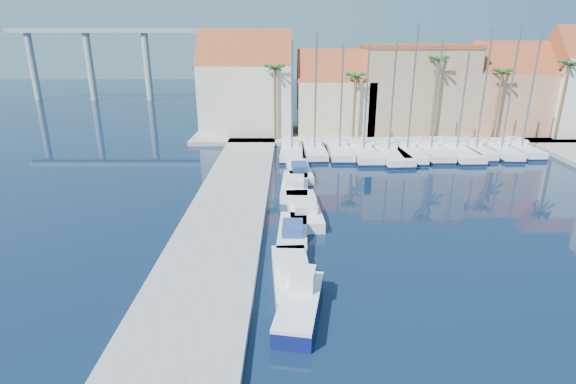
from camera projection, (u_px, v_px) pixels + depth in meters
name	position (u px, v px, depth m)	size (l,w,h in m)	color
ground	(388.00, 375.00, 18.50)	(260.00, 260.00, 0.00)	black
quay_west	(219.00, 232.00, 31.20)	(6.00, 77.00, 0.50)	gray
shore_north	(389.00, 131.00, 63.65)	(54.00, 16.00, 0.50)	gray
fishing_boat	(300.00, 303.00, 22.33)	(2.72, 5.75, 1.93)	#0F1658
motorboat_west_0	(292.00, 276.00, 25.05)	(2.54, 6.54, 1.40)	white
motorboat_west_1	(293.00, 233.00, 30.49)	(2.11, 6.08, 1.40)	white
motorboat_west_2	(304.00, 209.00, 34.62)	(2.88, 7.50, 1.40)	white
motorboat_west_3	(295.00, 185.00, 40.13)	(2.56, 7.24, 1.40)	white
motorboat_west_4	(299.00, 171.00, 44.40)	(2.70, 6.85, 1.40)	white
sailboat_0	(292.00, 150.00, 52.25)	(2.73, 9.47, 12.62)	white
sailboat_1	(314.00, 149.00, 52.44)	(2.78, 9.04, 13.43)	white
sailboat_2	(339.00, 149.00, 52.65)	(2.66, 9.85, 12.08)	white
sailboat_3	(362.00, 150.00, 52.00)	(3.25, 10.77, 12.29)	white
sailboat_4	(387.00, 151.00, 51.56)	(3.96, 11.59, 12.56)	white
sailboat_5	(406.00, 150.00, 52.04)	(2.96, 10.36, 14.42)	white
sailboat_6	(429.00, 149.00, 52.40)	(3.01, 9.99, 12.91)	white
sailboat_7	(454.00, 149.00, 52.41)	(3.36, 10.94, 11.46)	white
sailboat_8	(474.00, 149.00, 52.35)	(2.40, 8.19, 13.93)	white
sailboat_9	(499.00, 149.00, 52.21)	(2.35, 8.41, 13.93)	white
sailboat_10	(519.00, 148.00, 52.94)	(2.59, 8.22, 13.30)	white
building_0	(247.00, 87.00, 60.73)	(12.30, 9.00, 13.50)	beige
building_1	(335.00, 96.00, 61.07)	(10.30, 8.00, 11.00)	tan
building_2	(414.00, 88.00, 61.64)	(14.20, 10.20, 11.50)	#9C8260
building_3	(505.00, 92.00, 60.77)	(10.30, 8.00, 12.00)	tan
palm_0	(275.00, 70.00, 55.14)	(2.60, 2.60, 10.15)	brown
palm_1	(356.00, 78.00, 55.40)	(2.60, 2.60, 9.15)	brown
palm_2	(438.00, 63.00, 54.73)	(2.60, 2.60, 11.15)	brown
palm_3	(502.00, 74.00, 55.16)	(2.60, 2.60, 9.65)	brown
palm_4	(569.00, 67.00, 54.81)	(2.60, 2.60, 10.65)	brown
viaduct	(121.00, 50.00, 92.65)	(48.00, 2.20, 14.45)	#9E9E99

